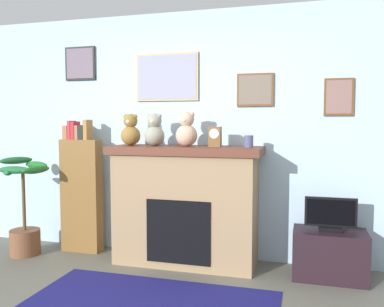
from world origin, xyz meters
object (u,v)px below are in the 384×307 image
at_px(teddy_bear_cream, 131,131).
at_px(teddy_bear_tan, 187,131).
at_px(bookshelf, 81,191).
at_px(tv_stand, 329,254).
at_px(teddy_bear_grey, 154,131).
at_px(fireplace, 186,204).
at_px(television, 330,216).
at_px(mantel_clock, 215,137).
at_px(candle_jar, 249,141).
at_px(potted_plant, 24,216).

xyz_separation_m(teddy_bear_cream, teddy_bear_tan, (0.61, -0.00, 0.01)).
relative_size(bookshelf, teddy_bear_cream, 4.47).
height_order(tv_stand, teddy_bear_grey, teddy_bear_grey).
bearing_deg(fireplace, teddy_bear_cream, -178.25).
distance_m(television, mantel_clock, 1.30).
relative_size(television, mantel_clock, 2.32).
height_order(fireplace, mantel_clock, mantel_clock).
xyz_separation_m(candle_jar, teddy_bear_grey, (-0.96, -0.00, 0.09)).
bearing_deg(bookshelf, mantel_clock, -3.02).
xyz_separation_m(fireplace, mantel_clock, (0.31, -0.02, 0.69)).
bearing_deg(tv_stand, fireplace, 178.45).
relative_size(tv_stand, candle_jar, 5.64).
bearing_deg(teddy_bear_cream, television, -0.60).
bearing_deg(bookshelf, potted_plant, -151.89).
xyz_separation_m(mantel_clock, teddy_bear_tan, (-0.29, 0.00, 0.06)).
relative_size(tv_stand, mantel_clock, 3.32).
relative_size(tv_stand, teddy_bear_cream, 1.99).
relative_size(tv_stand, television, 1.43).
height_order(tv_stand, television, television).
xyz_separation_m(television, teddy_bear_tan, (-1.38, 0.02, 0.77)).
distance_m(tv_stand, candle_jar, 1.28).
bearing_deg(bookshelf, television, -2.21).
bearing_deg(tv_stand, candle_jar, 178.48).
xyz_separation_m(television, mantel_clock, (-1.09, 0.02, 0.71)).
xyz_separation_m(bookshelf, teddy_bear_grey, (0.90, -0.08, 0.67)).
relative_size(bookshelf, teddy_bear_tan, 4.19).
bearing_deg(teddy_bear_tan, teddy_bear_grey, 180.00).
bearing_deg(teddy_bear_grey, fireplace, 3.17).
height_order(teddy_bear_cream, teddy_bear_grey, teddy_bear_grey).
relative_size(fireplace, television, 3.35).
distance_m(tv_stand, teddy_bear_cream, 2.28).
height_order(fireplace, bookshelf, bookshelf).
bearing_deg(potted_plant, fireplace, 7.19).
xyz_separation_m(bookshelf, teddy_bear_cream, (0.64, -0.08, 0.67)).
distance_m(candle_jar, mantel_clock, 0.33).
xyz_separation_m(fireplace, candle_jar, (0.64, -0.02, 0.65)).
distance_m(candle_jar, teddy_bear_grey, 0.97).
bearing_deg(teddy_bear_cream, fireplace, 1.75).
relative_size(teddy_bear_cream, teddy_bear_grey, 0.99).
bearing_deg(fireplace, television, -1.60).
bearing_deg(potted_plant, bookshelf, 28.11).
relative_size(mantel_clock, teddy_bear_cream, 0.60).
bearing_deg(tv_stand, television, -90.00).
bearing_deg(teddy_bear_tan, tv_stand, -0.82).
bearing_deg(candle_jar, television, -1.61).
distance_m(mantel_clock, teddy_bear_tan, 0.30).
relative_size(candle_jar, teddy_bear_cream, 0.35).
distance_m(teddy_bear_grey, teddy_bear_tan, 0.34).
xyz_separation_m(potted_plant, tv_stand, (3.16, 0.18, -0.20)).
bearing_deg(tv_stand, teddy_bear_tan, 179.18).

